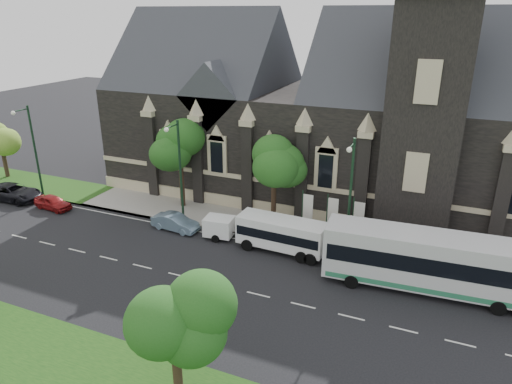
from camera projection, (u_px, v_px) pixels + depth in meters
The scene contains 19 objects.
ground at pixel (178, 275), 31.74m from camera, with size 160.00×160.00×0.00m, color black.
sidewalk at pixel (237, 221), 39.86m from camera, with size 80.00×5.00×0.15m, color gray.
museum at pixel (327, 113), 43.00m from camera, with size 40.00×17.70×29.90m.
tree_park_east at pixel (179, 318), 19.82m from camera, with size 3.40×3.40×6.28m.
tree_walk_right at pixel (278, 158), 37.64m from camera, with size 4.08×4.08×7.80m.
tree_walk_left at pixel (183, 147), 40.93m from camera, with size 3.91×3.91×7.64m.
tree_walk_far at pixel (2, 136), 48.90m from camera, with size 3.40×3.40×6.28m.
street_lamp_near at pixel (350, 192), 32.32m from camera, with size 0.36×1.88×9.00m.
street_lamp_mid at pixel (179, 168), 37.41m from camera, with size 0.36×1.88×9.00m.
street_lamp_far at pixel (33, 147), 43.23m from camera, with size 0.36×1.88×9.00m.
banner_flag_left at pixel (306, 210), 36.30m from camera, with size 0.90×0.10×4.00m.
banner_flag_center at pixel (331, 214), 35.57m from camera, with size 0.90×0.10×4.00m.
banner_flag_right at pixel (356, 218), 34.85m from camera, with size 0.90×0.10×4.00m.
tour_coach at pixel (431, 261), 29.31m from camera, with size 13.57×3.76×3.91m.
shuttle_bus at pixel (282, 233), 34.45m from camera, with size 6.81×2.64×2.59m.
box_trailer at pixel (219, 226), 36.69m from camera, with size 3.33×1.97×1.74m.
sedan at pixel (175, 222), 38.14m from camera, with size 1.44×4.12×1.36m, color #7390A7.
car_far_red at pixel (53, 202), 42.22m from camera, with size 1.52×3.79×1.29m, color maroon.
car_far_black at pixel (13, 192), 44.25m from camera, with size 2.59×5.61×1.56m, color black.
Camera 1 is at (15.66, -23.19, 16.92)m, focal length 32.29 mm.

